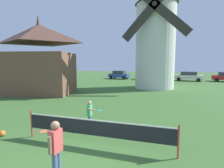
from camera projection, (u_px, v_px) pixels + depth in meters
The scene contains 9 objects.
windmill at pixel (155, 35), 20.69m from camera, with size 7.42×5.26×12.67m.
tennis_net at pixel (95, 128), 6.33m from camera, with size 5.65×0.06×1.10m.
player_near at pixel (55, 146), 4.61m from camera, with size 0.80×0.65×1.52m.
player_far at pixel (90, 113), 8.19m from camera, with size 0.73×0.50×1.27m.
stray_ball at pixel (2, 133), 7.28m from camera, with size 0.24×0.24×0.24m, color orange.
parked_car_blue at pixel (119, 75), 34.00m from camera, with size 4.11×2.36×1.56m.
parked_car_mustard at pixel (149, 75), 32.60m from camera, with size 4.55×2.24×1.56m.
parked_car_cream at pixel (189, 76), 30.19m from camera, with size 4.67×2.44×1.56m.
chapel at pixel (40, 60), 17.32m from camera, with size 7.16×5.89×7.60m.
Camera 1 is at (2.46, -3.53, 2.99)m, focal length 28.39 mm.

